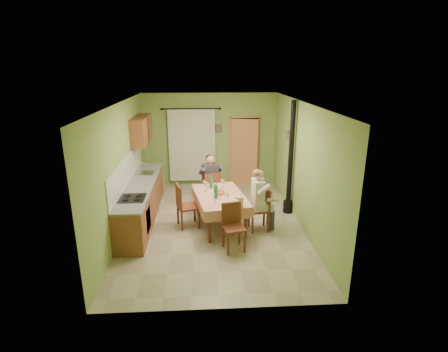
{
  "coord_description": "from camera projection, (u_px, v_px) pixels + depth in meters",
  "views": [
    {
      "loc": [
        -0.21,
        -7.47,
        3.54
      ],
      "look_at": [
        0.25,
        0.1,
        1.15
      ],
      "focal_mm": 28.0,
      "sensor_mm": 36.0,
      "label": 1
    }
  ],
  "objects": [
    {
      "name": "tableware",
      "position": [
        221.0,
        194.0,
        7.79
      ],
      "size": [
        0.91,
        1.56,
        0.33
      ],
      "color": "white",
      "rests_on": "dining_table"
    },
    {
      "name": "kitchen_run",
      "position": [
        142.0,
        200.0,
        8.33
      ],
      "size": [
        0.64,
        3.64,
        1.56
      ],
      "color": "brown",
      "rests_on": "ground"
    },
    {
      "name": "dining_table",
      "position": [
        220.0,
        210.0,
        8.01
      ],
      "size": [
        1.34,
        1.9,
        0.76
      ],
      "rotation": [
        0.0,
        0.0,
        0.17
      ],
      "color": "tan",
      "rests_on": "ground"
    },
    {
      "name": "picture_right",
      "position": [
        289.0,
        136.0,
        8.89
      ],
      "size": [
        0.03,
        0.31,
        0.21
      ],
      "primitive_type": "cube",
      "color": "brown",
      "rests_on": "room_shell"
    },
    {
      "name": "chair_left",
      "position": [
        188.0,
        214.0,
        8.01
      ],
      "size": [
        0.57,
        0.57,
        1.02
      ],
      "rotation": [
        0.0,
        0.0,
        -1.29
      ],
      "color": "brown",
      "rests_on": "ground"
    },
    {
      "name": "room_shell",
      "position": [
        213.0,
        148.0,
        7.64
      ],
      "size": [
        4.04,
        6.04,
        2.82
      ],
      "color": "#8AAA57",
      "rests_on": "ground"
    },
    {
      "name": "curtain",
      "position": [
        192.0,
        145.0,
        10.54
      ],
      "size": [
        1.7,
        0.07,
        2.22
      ],
      "color": "black",
      "rests_on": "ground"
    },
    {
      "name": "man_far",
      "position": [
        211.0,
        176.0,
        8.88
      ],
      "size": [
        0.64,
        0.57,
        1.39
      ],
      "rotation": [
        0.0,
        0.0,
        0.29
      ],
      "color": "#38333D",
      "rests_on": "chair_far"
    },
    {
      "name": "chair_near",
      "position": [
        234.0,
        236.0,
        6.98
      ],
      "size": [
        0.48,
        0.48,
        0.96
      ],
      "rotation": [
        0.0,
        0.0,
        3.37
      ],
      "color": "brown",
      "rests_on": "ground"
    },
    {
      "name": "upper_cabinets",
      "position": [
        141.0,
        130.0,
        9.12
      ],
      "size": [
        0.35,
        1.4,
        0.7
      ],
      "primitive_type": "cube",
      "color": "brown",
      "rests_on": "room_shell"
    },
    {
      "name": "chair_far",
      "position": [
        211.0,
        197.0,
        9.04
      ],
      "size": [
        0.54,
        0.54,
        0.99
      ],
      "rotation": [
        0.0,
        0.0,
        0.29
      ],
      "color": "brown",
      "rests_on": "ground"
    },
    {
      "name": "chair_right",
      "position": [
        259.0,
        217.0,
        7.85
      ],
      "size": [
        0.46,
        0.46,
        0.98
      ],
      "rotation": [
        0.0,
        0.0,
        1.68
      ],
      "color": "brown",
      "rests_on": "ground"
    },
    {
      "name": "man_right",
      "position": [
        259.0,
        193.0,
        7.67
      ],
      "size": [
        0.5,
        0.61,
        1.39
      ],
      "rotation": [
        0.0,
        0.0,
        1.68
      ],
      "color": "silver",
      "rests_on": "chair_right"
    },
    {
      "name": "picture_back",
      "position": [
        218.0,
        128.0,
        10.51
      ],
      "size": [
        0.19,
        0.03,
        0.23
      ],
      "primitive_type": "cube",
      "color": "black",
      "rests_on": "room_shell"
    },
    {
      "name": "stove_flue",
      "position": [
        290.0,
        174.0,
        8.56
      ],
      "size": [
        0.24,
        0.24,
        2.8
      ],
      "color": "black",
      "rests_on": "ground"
    },
    {
      "name": "doorway",
      "position": [
        244.0,
        151.0,
        10.72
      ],
      "size": [
        0.96,
        0.24,
        2.15
      ],
      "color": "black",
      "rests_on": "ground"
    },
    {
      "name": "floor",
      "position": [
        214.0,
        224.0,
        8.19
      ],
      "size": [
        4.0,
        6.0,
        0.01
      ],
      "primitive_type": "cube",
      "color": "tan",
      "rests_on": "ground"
    }
  ]
}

